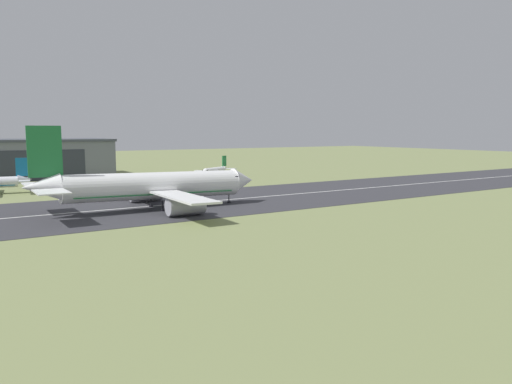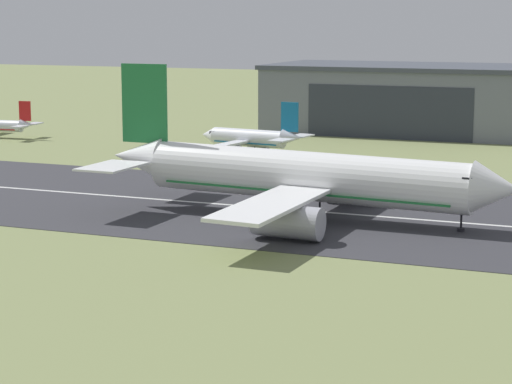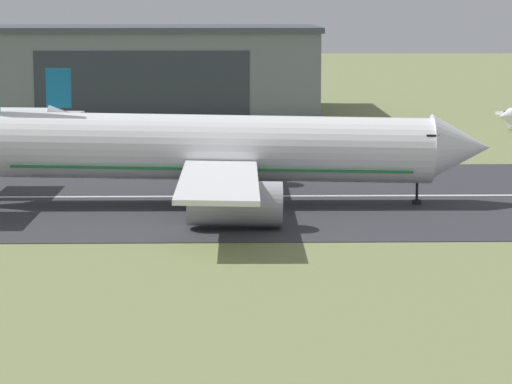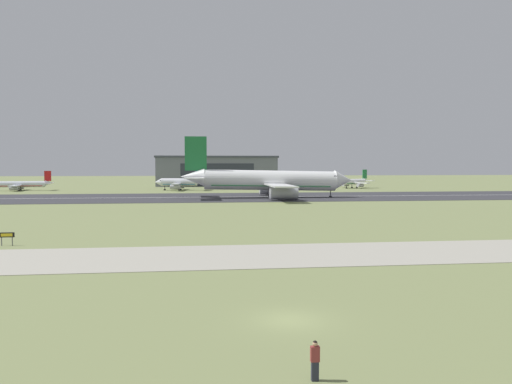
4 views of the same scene
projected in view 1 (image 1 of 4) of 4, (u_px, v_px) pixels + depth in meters
ground_plane at (198, 291)px, 53.30m from camera, size 750.77×750.77×0.00m
runway_strip at (72, 213)px, 103.82m from camera, size 510.77×43.83×0.06m
runway_centreline at (72, 213)px, 103.82m from camera, size 459.70×0.70×0.01m
hangar_building at (28, 158)px, 181.75m from camera, size 56.54×30.26×14.02m
airplane_landing at (153, 187)px, 107.91m from camera, size 51.33×48.31×18.01m
airplane_parked_east at (215, 171)px, 179.98m from camera, size 16.60×15.80×7.84m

